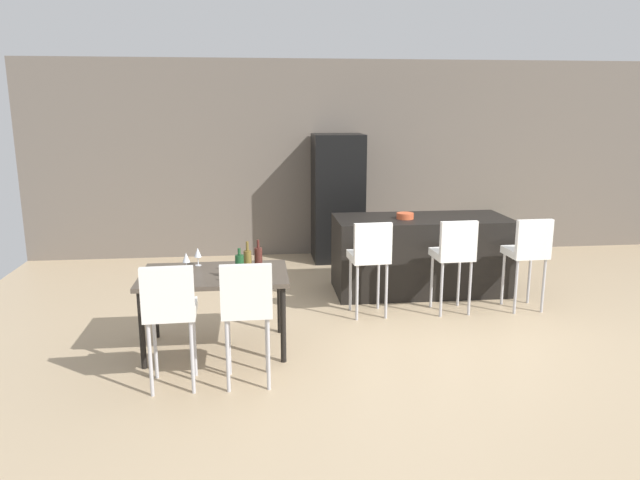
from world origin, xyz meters
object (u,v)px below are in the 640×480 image
(dining_chair_far, at_px, (247,304))
(refrigerator, at_px, (338,198))
(wine_bottle_near, at_px, (240,267))
(bar_chair_right, at_px, (528,249))
(wine_glass_left, at_px, (198,253))
(bar_chair_middle, at_px, (454,251))
(dining_table, at_px, (215,281))
(wine_glass_right, at_px, (186,258))
(fruit_bowl, at_px, (405,216))
(bar_chair_left, at_px, (370,254))
(dining_chair_near, at_px, (170,307))
(wine_bottle_corner, at_px, (248,262))
(kitchen_island, at_px, (421,255))
(wine_glass_middle, at_px, (233,269))
(wine_bottle_end, at_px, (258,259))
(potted_plant, at_px, (497,236))

(dining_chair_far, relative_size, refrigerator, 0.57)
(wine_bottle_near, bearing_deg, bar_chair_right, 16.83)
(wine_glass_left, bearing_deg, bar_chair_middle, 9.21)
(bar_chair_right, relative_size, dining_table, 0.79)
(wine_glass_right, distance_m, refrigerator, 3.61)
(fruit_bowl, bearing_deg, bar_chair_left, -126.48)
(dining_chair_near, bearing_deg, bar_chair_middle, 28.12)
(dining_chair_near, distance_m, wine_bottle_corner, 0.95)
(kitchen_island, relative_size, fruit_bowl, 10.23)
(kitchen_island, relative_size, bar_chair_middle, 1.99)
(wine_glass_middle, relative_size, refrigerator, 0.09)
(wine_bottle_end, bearing_deg, bar_chair_middle, 19.19)
(dining_chair_far, height_order, fruit_bowl, dining_chair_far)
(bar_chair_right, height_order, dining_chair_far, same)
(dining_chair_far, height_order, wine_glass_left, dining_chair_far)
(dining_table, height_order, wine_glass_right, wine_glass_right)
(dining_chair_near, relative_size, fruit_bowl, 5.15)
(wine_glass_right, bearing_deg, fruit_bowl, 29.90)
(bar_chair_right, bearing_deg, kitchen_island, 139.58)
(dining_chair_near, relative_size, wine_bottle_corner, 3.43)
(wine_glass_right, relative_size, refrigerator, 0.09)
(dining_chair_near, bearing_deg, refrigerator, 64.64)
(wine_bottle_end, distance_m, wine_glass_right, 0.67)
(bar_chair_right, xyz_separation_m, wine_bottle_end, (-2.95, -0.73, 0.16))
(kitchen_island, bearing_deg, wine_bottle_near, -140.56)
(bar_chair_left, xyz_separation_m, refrigerator, (-0.00, 2.48, 0.22))
(wine_bottle_end, height_order, refrigerator, refrigerator)
(bar_chair_right, distance_m, wine_glass_right, 3.66)
(wine_bottle_end, xyz_separation_m, wine_glass_middle, (-0.22, -0.32, 0.00))
(wine_bottle_corner, height_order, refrigerator, refrigerator)
(bar_chair_middle, xyz_separation_m, wine_bottle_end, (-2.11, -0.73, 0.16))
(bar_chair_middle, bearing_deg, kitchen_island, 98.99)
(dining_table, distance_m, wine_bottle_corner, 0.37)
(bar_chair_middle, xyz_separation_m, fruit_bowl, (-0.35, 0.77, 0.26))
(wine_glass_left, distance_m, wine_glass_right, 0.21)
(dining_chair_near, xyz_separation_m, refrigerator, (1.89, 3.98, 0.22))
(wine_glass_left, distance_m, wine_glass_middle, 0.71)
(wine_glass_left, xyz_separation_m, potted_plant, (4.22, 2.90, -0.57))
(bar_chair_middle, distance_m, wine_bottle_end, 2.24)
(fruit_bowl, bearing_deg, dining_chair_far, -129.28)
(bar_chair_middle, relative_size, wine_glass_right, 6.03)
(wine_glass_right, bearing_deg, bar_chair_right, 9.76)
(bar_chair_right, distance_m, dining_chair_far, 3.40)
(bar_chair_middle, bearing_deg, wine_glass_right, -167.38)
(kitchen_island, xyz_separation_m, wine_glass_left, (-2.55, -1.26, 0.40))
(wine_bottle_end, xyz_separation_m, wine_glass_left, (-0.57, 0.30, 0.00))
(wine_bottle_near, bearing_deg, potted_plant, 41.78)
(dining_chair_far, bearing_deg, wine_glass_right, 122.34)
(refrigerator, distance_m, potted_plant, 2.54)
(wine_bottle_near, distance_m, potted_plant, 5.15)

